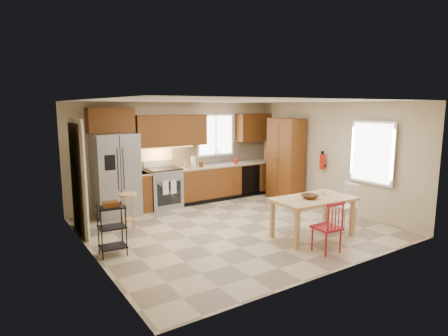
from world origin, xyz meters
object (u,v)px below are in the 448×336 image
range_stove (164,188)px  table_bowl (310,199)px  refrigerator (116,175)px  chair_white (345,206)px  table_jar (322,193)px  bar_stool (129,211)px  fire_extinguisher (322,162)px  utility_cart (112,230)px  chair_red (327,227)px  soap_bottle (235,160)px  dining_table (312,218)px  pantry (286,159)px

range_stove → table_bowl: 3.69m
refrigerator → chair_white: 4.88m
table_jar → range_stove: bearing=118.0°
chair_white → bar_stool: size_ratio=1.22×
fire_extinguisher → utility_cart: (-5.09, -0.22, -0.68)m
chair_red → table_bowl: bearing=71.5°
chair_white → table_jar: chair_white is taller
chair_red → utility_cart: size_ratio=1.04×
refrigerator → bar_stool: size_ratio=2.53×
soap_bottle → dining_table: soap_bottle is taller
dining_table → utility_cart: (-3.36, 1.17, 0.06)m
fire_extinguisher → soap_bottle: bearing=120.5°
dining_table → table_bowl: 0.38m
refrigerator → utility_cart: (-0.76, -2.20, -0.49)m
refrigerator → pantry: pantry is taller
pantry → table_bowl: size_ratio=6.94×
chair_white → table_bowl: size_ratio=2.90×
chair_red → refrigerator: bearing=122.2°
soap_bottle → pantry: 1.31m
chair_red → dining_table: bearing=64.7°
refrigerator → fire_extinguisher: bearing=-24.5°
pantry → bar_stool: bearing=-177.8°
bar_stool → chair_white: bearing=-29.4°
chair_red → chair_white: same height
soap_bottle → chair_white: bearing=-83.7°
table_bowl → bar_stool: (-2.61, 2.28, -0.38)m
chair_white → table_bowl: chair_white is taller
fire_extinguisher → chair_white: 1.69m
fire_extinguisher → dining_table: bearing=-141.3°
table_jar → bar_stool: (-3.03, 2.19, -0.41)m
pantry → fire_extinguisher: 1.07m
fire_extinguisher → chair_red: (-2.09, -2.04, -0.66)m
range_stove → chair_red: (1.09, -4.08, -0.02)m
refrigerator → bar_stool: 1.22m
soap_bottle → pantry: bearing=-43.5°
refrigerator → range_stove: refrigerator is taller
dining_table → fire_extinguisher: bearing=41.7°
soap_bottle → chair_red: (-0.94, -3.99, -0.56)m
utility_cart → fire_extinguisher: bearing=6.6°
pantry → chair_red: bearing=-121.4°
soap_bottle → pantry: (0.95, -0.90, 0.05)m
table_bowl → utility_cart: 3.48m
table_jar → chair_red: bearing=-132.3°
refrigerator → soap_bottle: size_ratio=9.53×
chair_white → chair_red: bearing=121.3°
soap_bottle → range_stove: bearing=177.6°
chair_white → soap_bottle: bearing=9.3°
soap_bottle → table_jar: size_ratio=1.56×
pantry → utility_cart: pantry is taller
fire_extinguisher → chair_white: fire_extinguisher is taller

